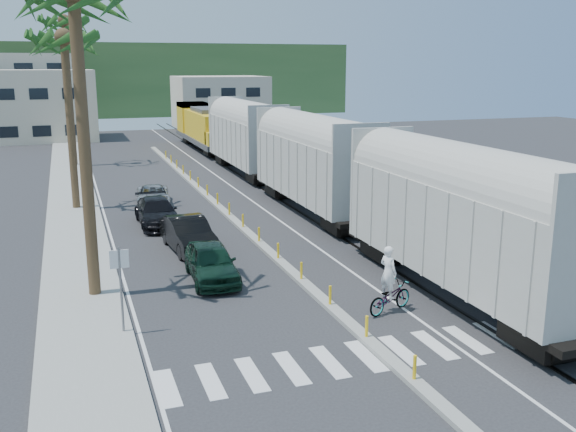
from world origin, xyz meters
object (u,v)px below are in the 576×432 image
object	(u,v)px
cyclist	(389,291)
car_second	(189,234)
car_lead	(211,262)
street_sign	(120,278)

from	to	relation	value
cyclist	car_second	bearing A→B (deg)	6.44
car_lead	car_second	size ratio (longest dim) A/B	0.92
street_sign	car_lead	size ratio (longest dim) A/B	0.66
cyclist	car_lead	bearing A→B (deg)	22.22
car_lead	car_second	world-z (taller)	car_second
street_sign	car_lead	world-z (taller)	street_sign
street_sign	car_second	world-z (taller)	street_sign
street_sign	car_second	distance (m)	9.88
car_second	cyclist	xyz separation A→B (m)	(5.32, -10.04, -0.03)
street_sign	cyclist	world-z (taller)	street_sign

